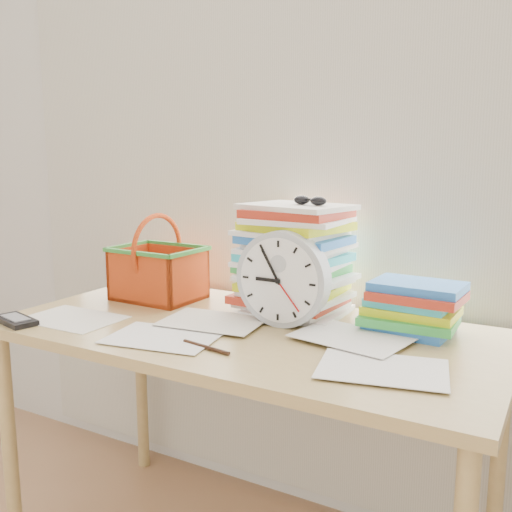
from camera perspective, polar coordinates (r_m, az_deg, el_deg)
The scene contains 10 objects.
curtain at distance 1.88m, azimuth 4.85°, elevation 12.25°, with size 2.40×0.01×2.50m, color beige.
desk at distance 1.63m, azimuth -1.10°, elevation -9.67°, with size 1.40×0.70×0.75m.
paper_stack at distance 1.73m, azimuth 3.82°, elevation -0.30°, with size 0.33×0.27×0.33m, color white, non-canonical shape.
clock at distance 1.59m, azimuth 2.71°, elevation -2.29°, with size 0.27×0.27×0.05m, color #ACB2B9.
sunglasses at distance 1.67m, azimuth 5.42°, elevation 5.56°, with size 0.12×0.11×0.03m, color black, non-canonical shape.
book_stack at distance 1.61m, azimuth 15.15°, elevation -4.96°, with size 0.27×0.21×0.14m, color white, non-canonical shape.
basket at distance 1.92m, azimuth -9.78°, elevation -0.16°, with size 0.28×0.22×0.28m, color #DD4B15, non-canonical shape.
pen at distance 1.44m, azimuth -5.02°, elevation -9.06°, with size 0.01×0.01×0.15m, color black.
calculator at distance 1.79m, azimuth -22.90°, elevation -5.96°, with size 0.15×0.07×0.02m, color black.
scattered_papers at distance 1.61m, azimuth -1.11°, elevation -6.95°, with size 1.26×0.42×0.02m, color white, non-canonical shape.
Camera 1 is at (0.78, 0.27, 1.22)m, focal length 40.00 mm.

